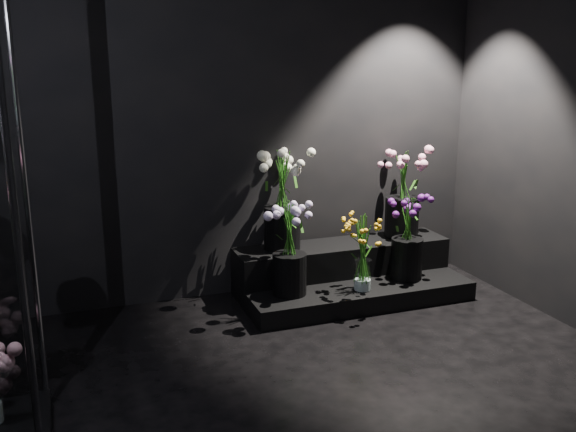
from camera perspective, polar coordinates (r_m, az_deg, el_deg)
floor at (r=3.46m, az=4.74°, el=-17.91°), size 4.00×4.00×0.00m
wall_back at (r=4.83m, az=-4.99°, el=9.00°), size 4.00×0.00×4.00m
display_riser at (r=5.06m, az=5.31°, el=-5.18°), size 1.73×0.77×0.38m
bouquet_orange_bells at (r=4.70m, az=6.71°, el=-3.22°), size 0.35×0.35×0.56m
bouquet_lilac at (r=4.57m, az=0.14°, el=-2.41°), size 0.43×0.43×0.68m
bouquet_purple at (r=4.98m, az=10.59°, el=-1.60°), size 0.39×0.39×0.64m
bouquet_cream_roses at (r=4.83m, az=-0.53°, el=2.10°), size 0.56×0.56×0.76m
bouquet_pink_roses at (r=5.24m, az=10.19°, el=2.53°), size 0.51×0.51×0.72m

